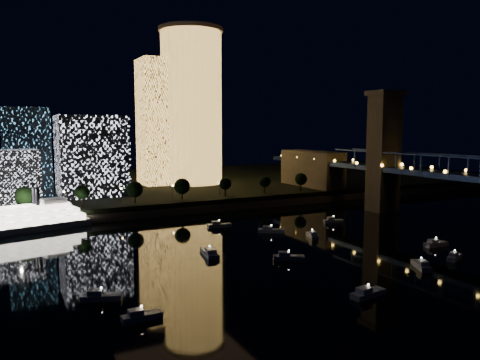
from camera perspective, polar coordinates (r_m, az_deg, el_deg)
name	(u,v)px	position (r m, az deg, el deg)	size (l,w,h in m)	color
ground	(334,260)	(127.65, 11.42, -9.60)	(520.00, 520.00, 0.00)	black
far_bank	(155,185)	(268.86, -10.35, -0.63)	(420.00, 160.00, 5.00)	black
seawall	(210,208)	(196.41, -3.69, -3.41)	(420.00, 6.00, 3.00)	#6B5E4C
tower_cylindrical	(192,107)	(253.89, -5.92, 8.88)	(34.00, 34.00, 81.82)	#F8B44F
tower_rectangular	(160,122)	(252.62, -9.75, 6.95)	(20.57, 20.57, 65.46)	#F8B44F
midrise_blocks	(40,159)	(218.36, -23.23, 2.34)	(79.70, 43.66, 38.66)	silver
riverboat	(12,221)	(173.75, -26.02, -4.56)	(50.38, 20.80, 14.89)	silver
motorboats	(292,252)	(131.23, 6.37, -8.70)	(104.60, 80.23, 2.78)	silver
esplanade_trees	(122,190)	(189.88, -14.14, -1.19)	(166.21, 6.80, 8.90)	black
street_lamps	(121,192)	(196.07, -14.28, -1.39)	(132.70, 0.70, 5.65)	black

